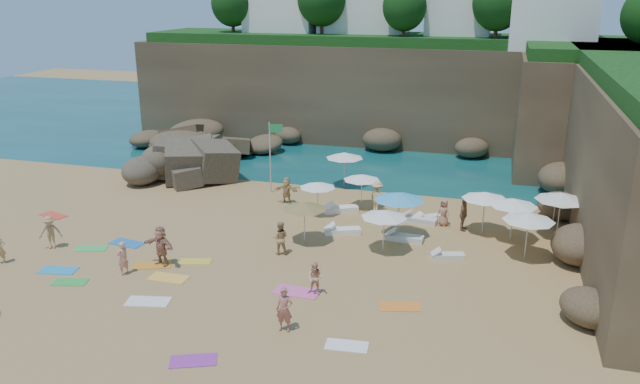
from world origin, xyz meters
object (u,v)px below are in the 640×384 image
(person_stand_4, at_px, (444,213))
(parasol_0, at_px, (345,155))
(lounger_0, at_px, (341,209))
(person_stand_5, at_px, (286,190))
(parasol_1, at_px, (362,177))
(person_stand_1, at_px, (280,238))
(person_stand_6, at_px, (123,258))
(flag_pole, at_px, (272,148))
(person_stand_3, at_px, (463,214))
(rock_outcrop, at_px, (182,178))
(parasol_2, at_px, (485,196))
(person_stand_2, at_px, (377,197))

(person_stand_4, bearing_deg, parasol_0, 170.68)
(lounger_0, relative_size, person_stand_4, 1.33)
(person_stand_5, bearing_deg, parasol_1, 8.04)
(parasol_1, bearing_deg, person_stand_1, -106.41)
(person_stand_5, relative_size, person_stand_6, 1.03)
(flag_pole, height_order, person_stand_3, flag_pole)
(parasol_0, relative_size, person_stand_5, 1.49)
(lounger_0, bearing_deg, person_stand_1, -131.24)
(parasol_1, height_order, person_stand_4, parasol_1)
(parasol_0, xyz_separation_m, lounger_0, (1.02, -4.85, -1.95))
(rock_outcrop, relative_size, parasol_2, 2.94)
(person_stand_5, bearing_deg, person_stand_1, -70.98)
(person_stand_2, bearing_deg, lounger_0, 58.59)
(person_stand_1, distance_m, person_stand_2, 7.91)
(flag_pole, distance_m, parasol_0, 4.81)
(flag_pole, relative_size, parasol_0, 1.87)
(parasol_2, distance_m, person_stand_6, 18.22)
(person_stand_1, height_order, person_stand_4, person_stand_1)
(flag_pole, bearing_deg, person_stand_2, -14.58)
(lounger_0, bearing_deg, flag_pole, 125.04)
(parasol_2, xyz_separation_m, person_stand_5, (-11.56, 1.70, -1.28))
(parasol_2, relative_size, person_stand_3, 1.35)
(person_stand_6, bearing_deg, person_stand_4, 145.52)
(person_stand_5, bearing_deg, person_stand_4, -4.93)
(rock_outcrop, xyz_separation_m, person_stand_1, (10.85, -10.17, 0.83))
(rock_outcrop, xyz_separation_m, person_stand_6, (4.82, -14.32, 0.79))
(parasol_2, bearing_deg, parasol_1, 162.81)
(person_stand_4, height_order, person_stand_6, person_stand_6)
(flag_pole, relative_size, parasol_2, 1.88)
(person_stand_4, relative_size, person_stand_6, 0.94)
(parasol_0, relative_size, parasol_2, 1.00)
(lounger_0, height_order, person_stand_5, person_stand_5)
(parasol_0, xyz_separation_m, person_stand_3, (8.01, -5.81, -1.21))
(parasol_1, xyz_separation_m, parasol_2, (7.05, -2.18, 0.22))
(parasol_1, distance_m, parasol_2, 7.38)
(parasol_0, height_order, person_stand_5, parasol_0)
(flag_pole, height_order, person_stand_5, flag_pole)
(parasol_0, bearing_deg, rock_outcrop, -173.05)
(rock_outcrop, height_order, person_stand_5, person_stand_5)
(person_stand_2, xyz_separation_m, person_stand_5, (-5.57, 0.10, -0.13))
(parasol_1, relative_size, lounger_0, 1.09)
(parasol_1, distance_m, person_stand_1, 8.14)
(parasol_2, distance_m, person_stand_4, 2.56)
(lounger_0, bearing_deg, parasol_1, 17.56)
(person_stand_3, bearing_deg, parasol_1, 81.69)
(lounger_0, bearing_deg, person_stand_6, -154.29)
(person_stand_4, relative_size, person_stand_5, 0.92)
(person_stand_2, distance_m, person_stand_3, 5.17)
(lounger_0, distance_m, person_stand_1, 6.84)
(person_stand_5, distance_m, person_stand_6, 12.03)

